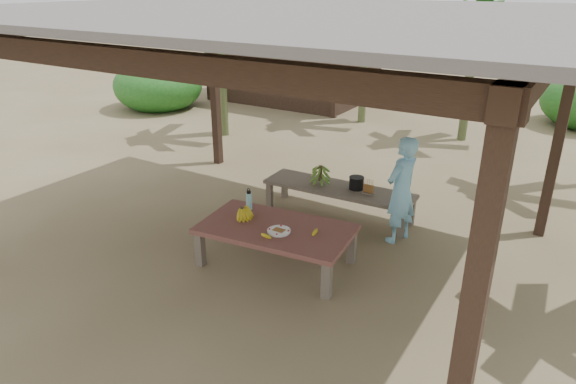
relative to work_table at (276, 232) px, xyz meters
The scene contains 17 objects.
ground 0.53m from the work_table, 122.95° to the left, with size 80.00×80.00×0.00m, color brown.
pavilion 2.36m from the work_table, 126.63° to the left, with size 6.60×5.60×2.95m.
work_table is the anchor object (origin of this frame).
bench 1.63m from the work_table, 89.31° to the left, with size 2.22×0.70×0.45m.
ripe_banana_bunch 0.51m from the work_table, behind, with size 0.27×0.23×0.16m, color yellow, non-canonical shape.
plate 0.18m from the work_table, 44.22° to the right, with size 0.27×0.27×0.04m.
loose_banana_front 0.31m from the work_table, 79.05° to the right, with size 0.04×0.14×0.04m, color yellow.
loose_banana_side 0.50m from the work_table, ahead, with size 0.04×0.15×0.04m, color yellow.
water_flask 0.65m from the work_table, 156.35° to the left, with size 0.08×0.08×0.29m.
green_banana_stalk 1.65m from the work_table, 99.74° to the left, with size 0.26×0.26×0.29m, color #598C2D, non-canonical shape.
cooking_pot 1.73m from the work_table, 81.38° to the left, with size 0.20×0.20×0.17m, color black.
skewer_rack 1.68m from the work_table, 73.04° to the left, with size 0.18×0.08×0.24m, color #A57F47, non-canonical shape.
woman 1.74m from the work_table, 52.99° to the left, with size 0.52×0.34×1.43m, color #79C1E5.
hut 9.51m from the work_table, 119.47° to the left, with size 4.40×3.43×2.85m.
banana_plant_n 6.80m from the work_table, 85.06° to the left, with size 1.80×1.80×2.75m.
banana_plant_nw 7.41m from the work_table, 105.77° to the left, with size 1.80×1.80×3.28m.
banana_plant_w 6.14m from the work_table, 134.52° to the left, with size 1.80×1.80×3.02m.
Camera 1 is at (3.18, -4.84, 3.23)m, focal length 32.00 mm.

